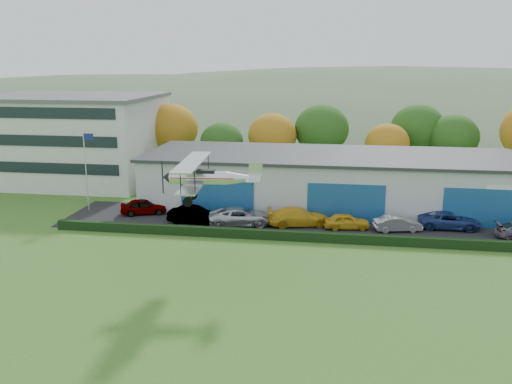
# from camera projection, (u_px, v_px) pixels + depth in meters

# --- Properties ---
(ground) EXTENTS (300.00, 300.00, 0.00)m
(ground) POSITION_uv_depth(u_px,v_px,m) (254.00, 337.00, 28.88)
(ground) COLOR #3D6B22
(ground) RESTS_ON ground
(apron) EXTENTS (48.00, 9.00, 0.05)m
(apron) POSITION_uv_depth(u_px,v_px,m) (323.00, 224.00, 48.57)
(apron) COLOR black
(apron) RESTS_ON ground
(hedge) EXTENTS (46.00, 0.60, 0.80)m
(hedge) POSITION_uv_depth(u_px,v_px,m) (321.00, 237.00, 43.88)
(hedge) COLOR black
(hedge) RESTS_ON ground
(hangar) EXTENTS (40.60, 12.60, 5.30)m
(hangar) POSITION_uv_depth(u_px,v_px,m) (346.00, 180.00, 54.34)
(hangar) COLOR #B2B7BC
(hangar) RESTS_ON ground
(office_block) EXTENTS (20.60, 15.60, 10.40)m
(office_block) POSITION_uv_depth(u_px,v_px,m) (72.00, 138.00, 65.32)
(office_block) COLOR silver
(office_block) RESTS_ON ground
(flagpole) EXTENTS (1.05, 0.10, 8.00)m
(flagpole) POSITION_uv_depth(u_px,v_px,m) (87.00, 163.00, 51.76)
(flagpole) COLOR silver
(flagpole) RESTS_ON ground
(tree_belt) EXTENTS (75.70, 13.22, 10.12)m
(tree_belt) POSITION_uv_depth(u_px,v_px,m) (312.00, 134.00, 66.36)
(tree_belt) COLOR #3D2614
(tree_belt) RESTS_ON ground
(distant_hills) EXTENTS (430.00, 196.00, 56.00)m
(distant_hills) POSITION_uv_depth(u_px,v_px,m) (310.00, 150.00, 166.96)
(distant_hills) COLOR #4C6642
(distant_hills) RESTS_ON ground
(car_0) EXTENTS (4.73, 3.16, 1.50)m
(car_0) POSITION_uv_depth(u_px,v_px,m) (144.00, 206.00, 51.53)
(car_0) COLOR gray
(car_0) RESTS_ON apron
(car_1) EXTENTS (4.80, 1.88, 1.56)m
(car_1) POSITION_uv_depth(u_px,v_px,m) (194.00, 215.00, 48.62)
(car_1) COLOR gray
(car_1) RESTS_ON apron
(car_2) EXTENTS (6.19, 3.91, 1.59)m
(car_2) POSITION_uv_depth(u_px,v_px,m) (241.00, 217.00, 48.05)
(car_2) COLOR silver
(car_2) RESTS_ON apron
(car_3) EXTENTS (5.89, 3.53, 1.60)m
(car_3) POSITION_uv_depth(u_px,v_px,m) (298.00, 217.00, 47.98)
(car_3) COLOR gold
(car_3) RESTS_ON apron
(car_4) EXTENTS (4.16, 2.14, 1.35)m
(car_4) POSITION_uv_depth(u_px,v_px,m) (346.00, 221.00, 47.09)
(car_4) COLOR gold
(car_4) RESTS_ON apron
(car_5) EXTENTS (4.32, 2.33, 1.35)m
(car_5) POSITION_uv_depth(u_px,v_px,m) (397.00, 223.00, 46.44)
(car_5) COLOR silver
(car_5) RESTS_ON apron
(car_6) EXTENTS (5.26, 2.45, 1.46)m
(car_6) POSITION_uv_depth(u_px,v_px,m) (450.00, 220.00, 47.14)
(car_6) COLOR navy
(car_6) RESTS_ON apron
(biplane) EXTENTS (6.81, 7.83, 2.92)m
(biplane) POSITION_uv_depth(u_px,v_px,m) (207.00, 176.00, 36.07)
(biplane) COLOR silver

